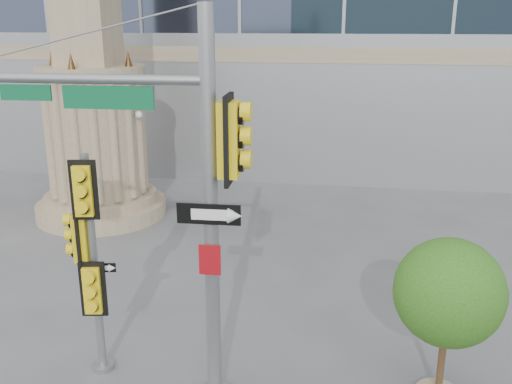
# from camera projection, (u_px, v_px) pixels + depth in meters

# --- Properties ---
(monument) EXTENTS (4.40, 4.40, 16.60)m
(monument) POSITION_uv_depth(u_px,v_px,m) (89.00, 53.00, 18.28)
(monument) COLOR gray
(monument) RESTS_ON ground
(main_signal_pole) EXTENTS (5.30, 0.64, 6.82)m
(main_signal_pole) POSITION_uv_depth(u_px,v_px,m) (135.00, 170.00, 9.24)
(main_signal_pole) COLOR slate
(main_signal_pole) RESTS_ON ground
(secondary_signal_pole) EXTENTS (0.78, 0.57, 4.33)m
(secondary_signal_pole) POSITION_uv_depth(u_px,v_px,m) (89.00, 251.00, 10.35)
(secondary_signal_pole) COLOR slate
(secondary_signal_pole) RESTS_ON ground
(street_tree) EXTENTS (1.94, 1.90, 3.03)m
(street_tree) POSITION_uv_depth(u_px,v_px,m) (450.00, 297.00, 9.81)
(street_tree) COLOR gray
(street_tree) RESTS_ON ground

